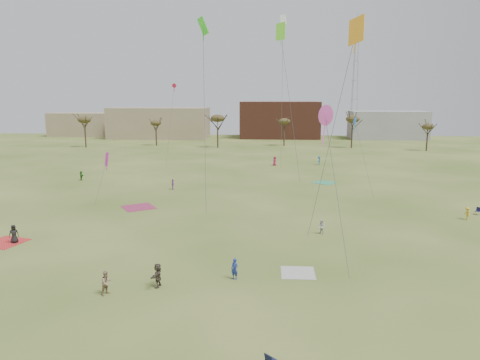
{
  "coord_description": "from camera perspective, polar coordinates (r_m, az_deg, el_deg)",
  "views": [
    {
      "loc": [
        3.38,
        -31.11,
        13.63
      ],
      "look_at": [
        0.0,
        12.0,
        5.5
      ],
      "focal_mm": 33.26,
      "sensor_mm": 36.0,
      "label": 1
    }
  ],
  "objects": [
    {
      "name": "flyer_far_c",
      "position": [
        91.45,
        10.1,
        2.48
      ],
      "size": [
        1.04,
        1.31,
        1.78
      ],
      "primitive_type": "imported",
      "rotation": [
        0.0,
        0.0,
        4.33
      ],
      "color": "#205F94",
      "rests_on": "ground"
    },
    {
      "name": "building_brick",
      "position": [
        151.31,
        5.14,
        7.72
      ],
      "size": [
        26.0,
        16.0,
        12.0
      ],
      "primitive_type": "cube",
      "color": "brown",
      "rests_on": "ground"
    },
    {
      "name": "flyer_near_right",
      "position": [
        34.21,
        -0.69,
        -11.35
      ],
      "size": [
        0.71,
        0.64,
        1.63
      ],
      "primitive_type": "imported",
      "rotation": [
        0.0,
        0.0,
        5.76
      ],
      "color": "navy",
      "rests_on": "ground"
    },
    {
      "name": "flyer_far_a",
      "position": [
        78.05,
        -19.69,
        0.54
      ],
      "size": [
        1.23,
        1.41,
        1.54
      ],
      "primitive_type": "imported",
      "rotation": [
        0.0,
        0.0,
        2.23
      ],
      "color": "#2B6A23",
      "rests_on": "ground"
    },
    {
      "name": "building_grey",
      "position": [
        153.81,
        18.38,
        6.71
      ],
      "size": [
        24.0,
        12.0,
        9.0
      ],
      "primitive_type": "cube",
      "color": "gray",
      "rests_on": "ground"
    },
    {
      "name": "ground",
      "position": [
        34.13,
        -1.61,
        -12.89
      ],
      "size": [
        260.0,
        260.0,
        0.0
      ],
      "primitive_type": "plane",
      "color": "#3B581B",
      "rests_on": "ground"
    },
    {
      "name": "spectator_fore_c",
      "position": [
        33.45,
        -10.52,
        -11.92
      ],
      "size": [
        0.71,
        1.71,
        1.79
      ],
      "primitive_type": "imported",
      "rotation": [
        0.0,
        0.0,
        4.6
      ],
      "color": "#4C4036",
      "rests_on": "ground"
    },
    {
      "name": "spectator_mid_e",
      "position": [
        45.63,
        10.43,
        -5.94
      ],
      "size": [
        0.91,
        0.92,
        1.49
      ],
      "primitive_type": "imported",
      "rotation": [
        0.0,
        0.0,
        5.46
      ],
      "color": "silver",
      "rests_on": "ground"
    },
    {
      "name": "radio_tower",
      "position": [
        158.46,
        14.49,
        12.34
      ],
      "size": [
        1.51,
        1.72,
        41.0
      ],
      "color": "#9EA3A8",
      "rests_on": "ground"
    },
    {
      "name": "building_tan_west",
      "position": [
        167.96,
        -19.69,
        6.75
      ],
      "size": [
        20.0,
        12.0,
        8.0
      ],
      "primitive_type": "cube",
      "color": "#937F60",
      "rests_on": "ground"
    },
    {
      "name": "kites_aloft",
      "position": [
        66.05,
        7.44,
        16.46
      ],
      "size": [
        59.21,
        54.44,
        26.33
      ],
      "color": "yellow",
      "rests_on": "ground"
    },
    {
      "name": "spectator_mid_d",
      "position": [
        66.89,
        -8.62,
        -0.54
      ],
      "size": [
        0.4,
        0.93,
        1.57
      ],
      "primitive_type": "imported",
      "rotation": [
        0.0,
        0.0,
        1.59
      ],
      "color": "purple",
      "rests_on": "ground"
    },
    {
      "name": "building_tan",
      "position": [
        151.31,
        -10.3,
        7.21
      ],
      "size": [
        32.0,
        14.0,
        10.0
      ],
      "primitive_type": "cube",
      "color": "#937F60",
      "rests_on": "ground"
    },
    {
      "name": "flyer_mid_a",
      "position": [
        47.28,
        -27.02,
        -6.18
      ],
      "size": [
        1.02,
        0.86,
        1.77
      ],
      "primitive_type": "imported",
      "rotation": [
        0.0,
        0.0,
        0.4
      ],
      "color": "black",
      "rests_on": "ground"
    },
    {
      "name": "camp_chair_right",
      "position": [
        59.16,
        28.19,
        -3.7
      ],
      "size": [
        0.74,
        0.74,
        0.87
      ],
      "rotation": [
        0.0,
        0.0,
        5.54
      ],
      "color": "#171438",
      "rests_on": "ground"
    },
    {
      "name": "blanket_olive",
      "position": [
        72.82,
        10.77,
        -0.33
      ],
      "size": [
        4.39,
        4.39,
        0.03
      ],
      "primitive_type": "cube",
      "rotation": [
        0.0,
        0.0,
        2.55
      ],
      "color": "#389A6C",
      "rests_on": "ground"
    },
    {
      "name": "blanket_red",
      "position": [
        48.03,
        -27.9,
        -7.11
      ],
      "size": [
        4.05,
        4.05,
        0.03
      ],
      "primitive_type": "cube",
      "rotation": [
        0.0,
        0.0,
        1.31
      ],
      "color": "red",
      "rests_on": "ground"
    },
    {
      "name": "blanket_cream",
      "position": [
        35.94,
        7.44,
        -11.73
      ],
      "size": [
        2.68,
        2.68,
        0.03
      ],
      "primitive_type": "cube",
      "rotation": [
        0.0,
        0.0,
        1.58
      ],
      "color": "beige",
      "rests_on": "ground"
    },
    {
      "name": "tree_line",
      "position": [
        110.6,
        1.26,
        7.26
      ],
      "size": [
        117.44,
        49.32,
        8.91
      ],
      "color": "#3A2B1E",
      "rests_on": "ground"
    },
    {
      "name": "flyer_far_b",
      "position": [
        89.53,
        4.47,
        2.45
      ],
      "size": [
        1.04,
        1.02,
        1.81
      ],
      "primitive_type": "imported",
      "rotation": [
        0.0,
        0.0,
        0.75
      ],
      "color": "#A41C4B",
      "rests_on": "ground"
    },
    {
      "name": "spectator_fore_b",
      "position": [
        33.13,
        -16.75,
        -12.49
      ],
      "size": [
        1.0,
        1.06,
        1.73
      ],
      "primitive_type": "imported",
      "rotation": [
        0.0,
        0.0,
        1.02
      ],
      "color": "#957B5F",
      "rests_on": "ground"
    },
    {
      "name": "flyer_mid_b",
      "position": [
        56.24,
        27.12,
        -3.82
      ],
      "size": [
        0.71,
        1.01,
        1.43
      ],
      "primitive_type": "imported",
      "rotation": [
        0.0,
        0.0,
        4.92
      ],
      "color": "gold",
      "rests_on": "ground"
    },
    {
      "name": "blanket_plum",
      "position": [
        57.08,
        -12.89,
        -3.44
      ],
      "size": [
        5.13,
        5.13,
        0.03
      ],
      "primitive_type": "cube",
      "rotation": [
        0.0,
        0.0,
        2.17
      ],
      "color": "#962E52",
      "rests_on": "ground"
    }
  ]
}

